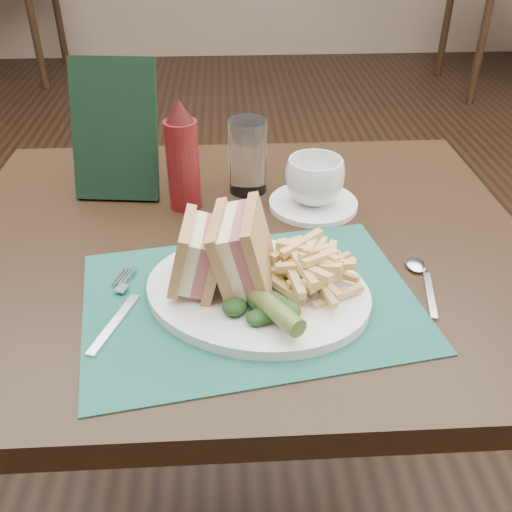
% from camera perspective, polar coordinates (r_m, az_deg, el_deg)
% --- Properties ---
extents(floor, '(7.00, 7.00, 0.00)m').
position_cam_1_polar(floor, '(1.75, -1.74, -10.53)').
color(floor, black).
rests_on(floor, ground).
extents(wall_back, '(6.00, 0.00, 6.00)m').
position_cam_1_polar(wall_back, '(4.90, -3.05, 19.39)').
color(wall_back, gray).
rests_on(wall_back, ground).
extents(table_main, '(0.90, 0.75, 0.75)m').
position_cam_1_polar(table_main, '(1.13, -1.27, -14.65)').
color(table_main, black).
rests_on(table_main, ground).
extents(placemat, '(0.48, 0.38, 0.00)m').
position_cam_1_polar(placemat, '(0.76, -0.57, -4.46)').
color(placemat, '#195247').
rests_on(placemat, table_main).
extents(plate, '(0.36, 0.33, 0.01)m').
position_cam_1_polar(plate, '(0.76, 0.13, -3.62)').
color(plate, white).
rests_on(plate, placemat).
extents(sandwich_half_a, '(0.08, 0.10, 0.10)m').
position_cam_1_polar(sandwich_half_a, '(0.74, -7.37, 0.20)').
color(sandwich_half_a, tan).
rests_on(sandwich_half_a, plate).
extents(sandwich_half_b, '(0.09, 0.12, 0.11)m').
position_cam_1_polar(sandwich_half_b, '(0.73, -2.97, 0.73)').
color(sandwich_half_b, tan).
rests_on(sandwich_half_b, plate).
extents(kale_garnish, '(0.11, 0.08, 0.03)m').
position_cam_1_polar(kale_garnish, '(0.70, 0.37, -5.01)').
color(kale_garnish, '#153312').
rests_on(kale_garnish, plate).
extents(pickle_spear, '(0.08, 0.12, 0.03)m').
position_cam_1_polar(pickle_spear, '(0.69, 1.18, -4.78)').
color(pickle_spear, '#4D5F24').
rests_on(pickle_spear, plate).
extents(fries_pile, '(0.18, 0.20, 0.06)m').
position_cam_1_polar(fries_pile, '(0.75, 5.15, -0.77)').
color(fries_pile, '#DEBC6F').
rests_on(fries_pile, plate).
extents(fork, '(0.09, 0.17, 0.01)m').
position_cam_1_polar(fork, '(0.76, -13.69, -4.87)').
color(fork, silver).
rests_on(fork, placemat).
extents(spoon, '(0.06, 0.15, 0.01)m').
position_cam_1_polar(spoon, '(0.82, 16.54, -2.51)').
color(spoon, silver).
rests_on(spoon, table_main).
extents(saucer, '(0.18, 0.18, 0.01)m').
position_cam_1_polar(saucer, '(0.98, 5.73, 5.21)').
color(saucer, white).
rests_on(saucer, table_main).
extents(coffee_cup, '(0.12, 0.12, 0.08)m').
position_cam_1_polar(coffee_cup, '(0.96, 5.88, 7.51)').
color(coffee_cup, white).
rests_on(coffee_cup, saucer).
extents(drinking_glass, '(0.08, 0.08, 0.13)m').
position_cam_1_polar(drinking_glass, '(1.00, -0.83, 9.93)').
color(drinking_glass, silver).
rests_on(drinking_glass, table_main).
extents(ketchup_bottle, '(0.07, 0.07, 0.19)m').
position_cam_1_polar(ketchup_bottle, '(0.94, -7.37, 9.97)').
color(ketchup_bottle, '#5B0F12').
rests_on(ketchup_bottle, table_main).
extents(check_presenter, '(0.15, 0.10, 0.23)m').
position_cam_1_polar(check_presenter, '(1.01, -13.94, 12.14)').
color(check_presenter, black).
rests_on(check_presenter, table_main).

